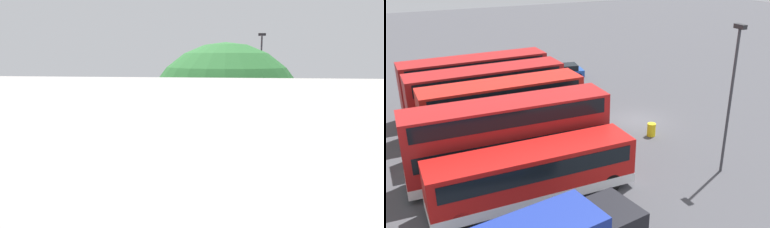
# 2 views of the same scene
# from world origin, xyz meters

# --- Properties ---
(ground_plane) EXTENTS (140.00, 140.00, 0.00)m
(ground_plane) POSITION_xyz_m (0.00, 0.00, 0.00)
(ground_plane) COLOR #47474C
(bus_single_deck_near_end) EXTENTS (2.68, 11.07, 2.95)m
(bus_single_deck_near_end) POSITION_xyz_m (-7.06, 11.03, 1.62)
(bus_single_deck_near_end) COLOR #B71411
(bus_single_deck_near_end) RESTS_ON ground
(bus_double_decker_second) EXTENTS (2.76, 11.89, 4.55)m
(bus_double_decker_second) POSITION_xyz_m (-3.80, 11.29, 2.45)
(bus_double_decker_second) COLOR #A51919
(bus_double_decker_second) RESTS_ON ground
(bus_double_decker_third) EXTENTS (2.81, 10.71, 4.55)m
(bus_double_decker_third) POSITION_xyz_m (-0.05, 10.54, 2.45)
(bus_double_decker_third) COLOR red
(bus_double_decker_third) RESTS_ON ground
(bus_double_decker_fourth) EXTENTS (2.92, 11.38, 4.55)m
(bus_double_decker_fourth) POSITION_xyz_m (3.65, 10.70, 2.45)
(bus_double_decker_fourth) COLOR #A51919
(bus_double_decker_fourth) RESTS_ON ground
(bus_double_decker_fifth) EXTENTS (2.97, 11.61, 4.55)m
(bus_double_decker_fifth) POSITION_xyz_m (7.33, 10.73, 2.45)
(bus_double_decker_fifth) COLOR #A51919
(bus_double_decker_fifth) RESTS_ON ground
(box_truck_blue) EXTENTS (3.73, 7.81, 3.20)m
(box_truck_blue) POSITION_xyz_m (-13.35, 12.54, 1.71)
(box_truck_blue) COLOR navy
(box_truck_blue) RESTS_ON ground
(car_hatchback_silver) EXTENTS (2.45, 4.38, 1.43)m
(car_hatchback_silver) POSITION_xyz_m (13.01, 0.58, 0.70)
(car_hatchback_silver) COLOR #1E479E
(car_hatchback_silver) RESTS_ON ground
(lamp_post_tall) EXTENTS (0.70, 0.30, 8.84)m
(lamp_post_tall) POSITION_xyz_m (-8.98, -0.21, 5.12)
(lamp_post_tall) COLOR #38383D
(lamp_post_tall) RESTS_ON ground
(waste_bin_yellow) EXTENTS (0.60, 0.60, 0.95)m
(waste_bin_yellow) POSITION_xyz_m (-2.87, 0.65, 0.47)
(waste_bin_yellow) COLOR yellow
(waste_bin_yellow) RESTS_ON ground
(tree_midright) EXTENTS (4.26, 4.26, 6.96)m
(tree_midright) POSITION_xyz_m (-5.61, 23.07, 4.81)
(tree_midright) COLOR #4C3823
(tree_midright) RESTS_ON ground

